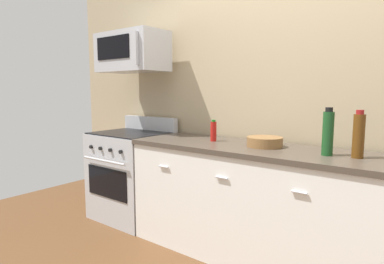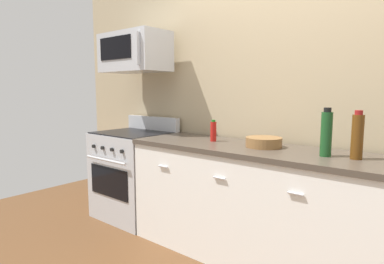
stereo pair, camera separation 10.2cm
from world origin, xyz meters
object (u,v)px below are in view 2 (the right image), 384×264
bottle_wine_amber (357,136)px  bottle_wine_green (326,133)px  range_oven (134,174)px  bottle_hot_sauce_red (213,131)px  bowl_wooden_salad (264,142)px  microwave (135,53)px

bottle_wine_amber → bottle_wine_green: size_ratio=0.96×
range_oven → bottle_wine_amber: bearing=0.2°
bottle_hot_sauce_red → bowl_wooden_salad: 0.48m
range_oven → microwave: 1.28m
bottle_wine_amber → bottle_wine_green: bottle_wine_green is taller
range_oven → bottle_hot_sauce_red: size_ratio=5.73×
bottle_wine_green → bowl_wooden_salad: size_ratio=1.17×
microwave → bowl_wooden_salad: (1.49, 0.00, -0.79)m
bottle_hot_sauce_red → bottle_wine_green: size_ratio=0.57×
bottle_wine_amber → bottle_hot_sauce_red: bearing=178.6°
bottle_wine_amber → bowl_wooden_salad: size_ratio=1.13×
microwave → bottle_wine_green: 2.09m
range_oven → bottle_wine_amber: 2.24m
microwave → bottle_hot_sauce_red: microwave is taller
bottle_wine_amber → bowl_wooden_salad: bearing=176.9°
range_oven → bottle_wine_green: 2.07m
bottle_wine_green → bowl_wooden_salad: bearing=172.0°
bottle_hot_sauce_red → bottle_wine_amber: bearing=-1.4°
bottle_wine_amber → bowl_wooden_salad: (-0.67, 0.04, -0.11)m
microwave → bottle_hot_sauce_red: 1.26m
bottle_wine_amber → bottle_wine_green: bearing=-170.1°
bottle_hot_sauce_red → bowl_wooden_salad: bearing=1.0°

